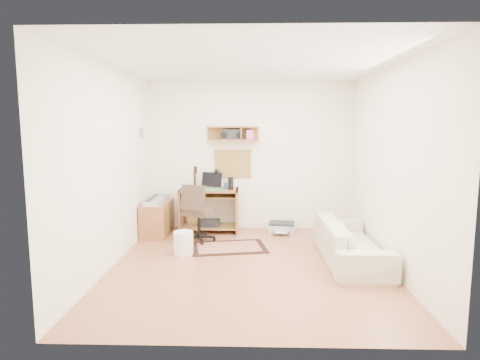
{
  "coord_description": "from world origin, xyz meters",
  "views": [
    {
      "loc": [
        0.02,
        -5.19,
        1.84
      ],
      "look_at": [
        -0.15,
        1.05,
        1.0
      ],
      "focal_mm": 30.44,
      "sensor_mm": 36.0,
      "label": 1
    }
  ],
  "objects_px": {
    "desk": "(209,210)",
    "task_chair": "(199,212)",
    "printer": "(282,228)",
    "sofa": "(351,235)",
    "cabinet": "(157,218)"
  },
  "relations": [
    {
      "from": "task_chair",
      "to": "cabinet",
      "type": "xyz_separation_m",
      "value": [
        -0.77,
        0.43,
        -0.2
      ]
    },
    {
      "from": "printer",
      "to": "desk",
      "type": "bearing_deg",
      "value": -174.95
    },
    {
      "from": "printer",
      "to": "sofa",
      "type": "distance_m",
      "value": 1.69
    },
    {
      "from": "cabinet",
      "to": "sofa",
      "type": "relative_size",
      "value": 0.48
    },
    {
      "from": "task_chair",
      "to": "printer",
      "type": "xyz_separation_m",
      "value": [
        1.36,
        0.56,
        -0.39
      ]
    },
    {
      "from": "printer",
      "to": "sofa",
      "type": "relative_size",
      "value": 0.24
    },
    {
      "from": "cabinet",
      "to": "printer",
      "type": "height_order",
      "value": "cabinet"
    },
    {
      "from": "desk",
      "to": "task_chair",
      "type": "relative_size",
      "value": 1.06
    },
    {
      "from": "sofa",
      "to": "printer",
      "type": "bearing_deg",
      "value": 29.79
    },
    {
      "from": "cabinet",
      "to": "printer",
      "type": "relative_size",
      "value": 2.01
    },
    {
      "from": "printer",
      "to": "sofa",
      "type": "height_order",
      "value": "sofa"
    },
    {
      "from": "desk",
      "to": "printer",
      "type": "xyz_separation_m",
      "value": [
        1.25,
        -0.04,
        -0.29
      ]
    },
    {
      "from": "sofa",
      "to": "desk",
      "type": "bearing_deg",
      "value": 54.42
    },
    {
      "from": "desk",
      "to": "task_chair",
      "type": "xyz_separation_m",
      "value": [
        -0.1,
        -0.6,
        0.1
      ]
    },
    {
      "from": "desk",
      "to": "cabinet",
      "type": "distance_m",
      "value": 0.9
    }
  ]
}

